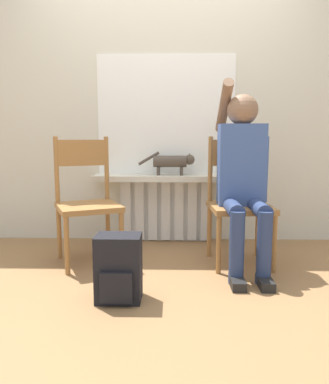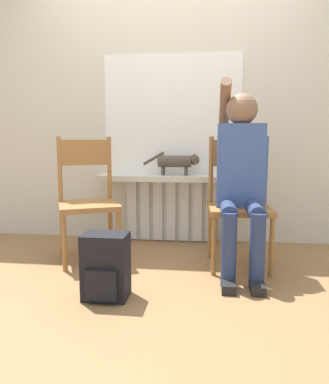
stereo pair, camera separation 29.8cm
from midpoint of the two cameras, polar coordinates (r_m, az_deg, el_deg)
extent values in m
plane|color=olive|center=(2.50, -3.88, -14.39)|extent=(12.00, 12.00, 0.00)
cube|color=beige|center=(3.56, -2.23, 14.42)|extent=(7.00, 0.06, 2.70)
cube|color=silver|center=(3.54, -2.20, -2.76)|extent=(0.86, 0.05, 0.58)
cube|color=silver|center=(3.54, -8.24, -2.84)|extent=(0.09, 0.03, 0.56)
cube|color=silver|center=(3.52, -6.26, -2.87)|extent=(0.09, 0.03, 0.56)
cube|color=silver|center=(3.50, -4.26, -2.88)|extent=(0.09, 0.03, 0.56)
cube|color=silver|center=(3.49, -2.25, -2.90)|extent=(0.09, 0.03, 0.56)
cube|color=silver|center=(3.49, -0.23, -2.91)|extent=(0.09, 0.03, 0.56)
cube|color=silver|center=(3.49, 1.80, -2.92)|extent=(0.09, 0.03, 0.56)
cube|color=silver|center=(3.49, 3.82, -2.92)|extent=(0.09, 0.03, 0.56)
cube|color=beige|center=(3.39, -2.34, 2.16)|extent=(1.31, 0.28, 0.05)
cube|color=white|center=(3.51, -2.25, 11.65)|extent=(1.26, 0.01, 1.09)
cube|color=#9E6B38|center=(2.95, -14.38, -2.26)|extent=(0.60, 0.60, 0.04)
cylinder|color=#9E6B38|center=(2.78, -17.68, -7.87)|extent=(0.04, 0.04, 0.42)
cylinder|color=#9E6B38|center=(2.84, -9.57, -7.25)|extent=(0.04, 0.04, 0.42)
cylinder|color=#9E6B38|center=(3.17, -18.40, -5.96)|extent=(0.04, 0.04, 0.42)
cylinder|color=#9E6B38|center=(3.22, -11.26, -5.47)|extent=(0.04, 0.04, 0.42)
cylinder|color=#9E6B38|center=(3.09, -18.82, 3.22)|extent=(0.04, 0.04, 0.52)
cylinder|color=#9E6B38|center=(3.14, -11.52, 3.57)|extent=(0.04, 0.04, 0.52)
cube|color=#9E6B38|center=(3.10, -15.22, 5.78)|extent=(0.38, 0.19, 0.21)
cube|color=#9E6B38|center=(2.86, 8.59, -2.41)|extent=(0.48, 0.48, 0.04)
cylinder|color=#9E6B38|center=(2.69, 5.12, -8.08)|extent=(0.04, 0.04, 0.42)
cylinder|color=#9E6B38|center=(2.77, 13.42, -7.77)|extent=(0.04, 0.04, 0.42)
cylinder|color=#9E6B38|center=(3.07, 4.07, -6.01)|extent=(0.04, 0.04, 0.42)
cylinder|color=#9E6B38|center=(3.14, 11.37, -5.81)|extent=(0.04, 0.04, 0.42)
cylinder|color=#9E6B38|center=(2.99, 4.17, 3.48)|extent=(0.04, 0.04, 0.52)
cylinder|color=#9E6B38|center=(3.06, 11.63, 3.45)|extent=(0.04, 0.04, 0.52)
cube|color=#9E6B38|center=(3.01, 8.00, 5.92)|extent=(0.41, 0.05, 0.21)
cylinder|color=navy|center=(2.66, 7.19, -2.39)|extent=(0.11, 0.43, 0.11)
cylinder|color=navy|center=(2.68, 11.03, -2.38)|extent=(0.11, 0.43, 0.11)
cylinder|color=navy|center=(2.50, 7.59, -8.50)|extent=(0.10, 0.10, 0.49)
cylinder|color=navy|center=(2.53, 11.70, -8.43)|extent=(0.10, 0.10, 0.49)
cube|color=black|center=(2.52, 7.65, -13.59)|extent=(0.09, 0.20, 0.06)
cube|color=black|center=(2.54, 11.80, -13.47)|extent=(0.09, 0.20, 0.06)
cube|color=#3D5693|center=(2.84, 8.67, 4.09)|extent=(0.34, 0.20, 0.61)
sphere|color=#846047|center=(2.84, 8.85, 12.28)|extent=(0.23, 0.23, 0.23)
cylinder|color=#846047|center=(2.97, 6.18, 12.71)|extent=(0.08, 0.50, 0.38)
cylinder|color=#3D5693|center=(2.83, 11.84, 3.38)|extent=(0.08, 0.08, 0.49)
cylinder|color=#4C4238|center=(3.37, -1.70, 4.68)|extent=(0.30, 0.10, 0.10)
sphere|color=#4C4238|center=(3.37, 1.31, 4.95)|extent=(0.09, 0.09, 0.09)
cone|color=#4C4238|center=(3.34, 1.32, 5.63)|extent=(0.03, 0.03, 0.03)
cone|color=#4C4238|center=(3.39, 1.32, 5.67)|extent=(0.03, 0.03, 0.03)
cylinder|color=#4C4238|center=(3.35, 0.07, 3.15)|extent=(0.03, 0.03, 0.07)
cylinder|color=#4C4238|center=(3.40, 0.09, 3.23)|extent=(0.03, 0.03, 0.07)
cylinder|color=#4C4238|center=(3.36, -3.50, 3.15)|extent=(0.03, 0.03, 0.07)
cylinder|color=#4C4238|center=(3.41, -3.43, 3.23)|extent=(0.03, 0.03, 0.07)
cylinder|color=#4C4238|center=(3.39, -4.94, 5.11)|extent=(0.19, 0.03, 0.13)
cube|color=black|center=(2.30, -10.76, -11.31)|extent=(0.27, 0.20, 0.40)
cube|color=black|center=(2.22, -11.34, -14.21)|extent=(0.19, 0.03, 0.18)
camera|label=1|loc=(0.15, -92.86, -0.41)|focal=35.00mm
camera|label=2|loc=(0.15, 87.14, 0.41)|focal=35.00mm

